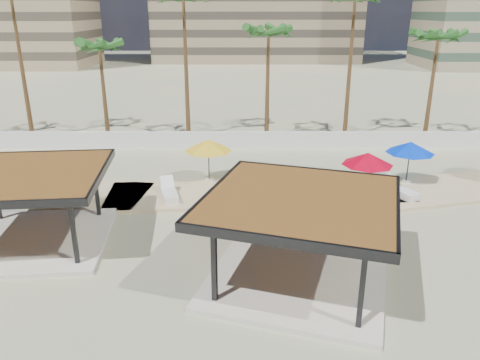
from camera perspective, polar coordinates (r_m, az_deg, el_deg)
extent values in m
plane|color=tan|center=(18.76, -3.03, -9.80)|extent=(200.00, 200.00, 0.00)
cube|color=#C6B284|center=(28.61, -26.99, -1.13)|extent=(16.40, 6.19, 0.24)
cube|color=#C6B284|center=(25.05, 2.34, -1.68)|extent=(16.24, 5.11, 0.24)
cube|color=silver|center=(33.42, -1.68, 4.91)|extent=(56.00, 0.30, 1.20)
cube|color=beige|center=(17.65, 6.99, -11.67)|extent=(7.78, 7.78, 0.19)
cube|color=black|center=(15.46, -3.17, -10.00)|extent=(0.21, 0.21, 2.82)
cube|color=black|center=(19.45, 1.68, -3.39)|extent=(0.21, 0.21, 2.82)
cube|color=black|center=(14.69, 14.68, -12.46)|extent=(0.21, 0.21, 2.82)
cube|color=black|center=(18.84, 15.60, -4.97)|extent=(0.21, 0.21, 2.82)
cube|color=brown|center=(16.27, 7.43, -2.51)|extent=(8.01, 8.01, 0.26)
cube|color=black|center=(13.42, 4.92, -7.53)|extent=(6.21, 2.06, 0.32)
cube|color=black|center=(19.22, 9.17, 0.99)|extent=(6.21, 2.06, 0.32)
cube|color=black|center=(17.05, -3.17, -1.29)|extent=(2.06, 6.21, 0.32)
cube|color=black|center=(16.09, 18.69, -3.72)|extent=(2.06, 6.21, 0.32)
cube|color=beige|center=(21.89, -23.64, -6.74)|extent=(6.50, 6.50, 0.18)
cube|color=black|center=(18.71, -19.64, -5.85)|extent=(0.18, 0.18, 2.70)
cube|color=black|center=(22.74, -17.13, -0.93)|extent=(0.18, 0.18, 2.70)
cube|color=brown|center=(20.83, -24.74, 0.47)|extent=(6.69, 6.69, 0.25)
cube|color=black|center=(23.60, -22.49, 2.96)|extent=(6.19, 0.72, 0.31)
cube|color=black|center=(20.02, -16.46, 0.79)|extent=(0.72, 6.19, 0.31)
cylinder|color=beige|center=(26.71, -3.78, 0.11)|extent=(0.46, 0.46, 0.11)
cylinder|color=#262628|center=(26.37, -3.83, 2.27)|extent=(0.06, 0.06, 2.23)
cone|color=gold|center=(26.10, -3.88, 4.27)|extent=(2.85, 2.85, 0.65)
cylinder|color=beige|center=(25.28, 14.90, -1.74)|extent=(0.45, 0.45, 0.11)
cylinder|color=#262628|center=(24.93, 15.11, 0.47)|extent=(0.06, 0.06, 2.18)
cone|color=#A20017|center=(24.64, 15.31, 2.51)|extent=(2.85, 2.85, 0.63)
cylinder|color=beige|center=(27.95, 19.58, -0.14)|extent=(0.46, 0.46, 0.11)
cylinder|color=#262628|center=(27.63, 19.83, 1.89)|extent=(0.06, 0.06, 2.19)
cone|color=#0030D8|center=(27.37, 20.06, 3.75)|extent=(3.12, 3.12, 0.64)
cube|color=silver|center=(24.47, -8.60, -1.78)|extent=(1.24, 2.17, 0.29)
cube|color=silver|center=(24.41, -8.62, -1.39)|extent=(1.24, 2.17, 0.06)
cube|color=silver|center=(25.07, -8.88, -0.22)|extent=(0.84, 0.86, 0.52)
cube|color=silver|center=(24.98, 10.37, -1.46)|extent=(0.93, 1.89, 0.25)
cube|color=silver|center=(24.93, 10.39, -1.13)|extent=(0.93, 1.89, 0.05)
cube|color=silver|center=(25.47, 9.90, -0.11)|extent=(0.69, 0.72, 0.46)
cube|color=silver|center=(25.88, 18.87, -1.42)|extent=(1.72, 2.24, 0.30)
cube|color=silver|center=(25.82, 18.91, -1.05)|extent=(1.72, 2.24, 0.06)
cube|color=silver|center=(26.25, 17.63, 0.05)|extent=(0.99, 1.00, 0.55)
cone|color=brown|center=(38.64, -25.04, 12.26)|extent=(0.36, 0.36, 10.61)
cone|color=brown|center=(36.23, -16.25, 10.12)|extent=(0.36, 0.36, 7.13)
ellipsoid|color=#21561E|center=(35.85, -16.78, 15.33)|extent=(3.00, 3.00, 1.80)
cone|color=brown|center=(35.61, -6.59, 13.27)|extent=(0.36, 0.36, 10.39)
cone|color=brown|center=(35.11, 3.37, 11.36)|extent=(0.36, 0.36, 8.08)
ellipsoid|color=#21561E|center=(34.74, 3.50, 17.55)|extent=(3.00, 3.00, 1.80)
cone|color=brown|center=(35.99, 13.22, 12.96)|extent=(0.36, 0.36, 10.40)
cone|color=brown|center=(37.59, 22.28, 10.27)|extent=(0.36, 0.36, 7.77)
ellipsoid|color=#21561E|center=(37.23, 23.03, 15.76)|extent=(3.00, 3.00, 1.80)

